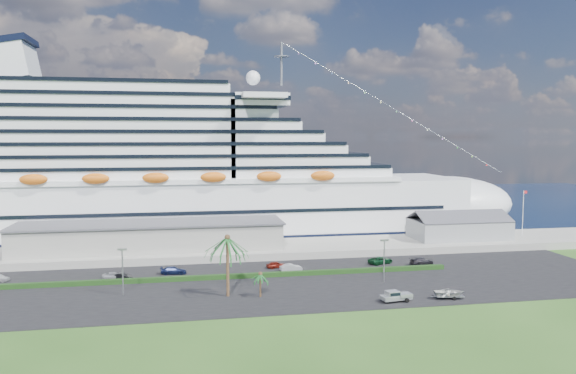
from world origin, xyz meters
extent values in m
plane|color=#274C19|center=(0.00, 0.00, 0.00)|extent=(420.00, 420.00, 0.00)
cube|color=black|center=(0.00, 11.00, 0.06)|extent=(140.00, 38.00, 0.12)
cube|color=gray|center=(0.00, 40.00, 0.90)|extent=(240.00, 20.00, 1.80)
cube|color=black|center=(0.00, 130.00, 0.01)|extent=(420.00, 160.00, 0.02)
cube|color=silver|center=(-20.00, 64.00, 8.00)|extent=(160.00, 30.00, 16.00)
ellipsoid|color=silver|center=(60.00, 64.00, 8.00)|extent=(40.00, 30.00, 16.00)
cube|color=black|center=(-20.00, 64.00, 1.20)|extent=(164.00, 30.60, 2.40)
cube|color=silver|center=(-32.00, 64.00, 29.60)|extent=(128.00, 26.00, 24.80)
cube|color=silver|center=(2.80, 64.00, 37.40)|extent=(14.00, 38.00, 3.20)
cube|color=silver|center=(-60.00, 64.00, 47.00)|extent=(11.58, 14.00, 11.58)
cylinder|color=gray|center=(10.00, 64.00, 48.00)|extent=(0.70, 0.70, 12.00)
ellipsoid|color=#D15F13|center=(-24.00, 48.20, 17.80)|extent=(90.00, 2.40, 2.60)
ellipsoid|color=#D15F13|center=(-24.00, 79.80, 17.80)|extent=(90.00, 2.40, 2.60)
cube|color=black|center=(-20.00, 64.00, 8.80)|extent=(144.00, 30.40, 0.90)
cube|color=gray|center=(-25.00, 40.00, 4.80)|extent=(60.00, 14.00, 6.00)
cube|color=#4C4C54|center=(-25.00, 40.00, 7.90)|extent=(61.00, 15.00, 0.40)
cube|color=gray|center=(52.00, 40.00, 4.20)|extent=(24.00, 12.00, 4.80)
cube|color=#4C4C54|center=(52.00, 37.00, 7.80)|extent=(24.00, 6.31, 2.74)
cube|color=#4C4C54|center=(52.00, 43.00, 7.80)|extent=(24.00, 6.31, 2.74)
cylinder|color=silver|center=(70.00, 40.00, 7.80)|extent=(0.16, 0.16, 12.00)
cube|color=red|center=(70.50, 40.00, 13.40)|extent=(1.00, 0.04, 0.70)
cube|color=black|center=(-8.00, 16.00, 0.57)|extent=(88.00, 1.10, 0.90)
cylinder|color=gray|center=(-28.00, 8.00, 4.12)|extent=(0.24, 0.24, 8.00)
cube|color=gray|center=(-28.00, 8.00, 8.22)|extent=(1.60, 0.35, 0.35)
cylinder|color=gray|center=(20.00, 8.00, 4.12)|extent=(0.24, 0.24, 8.00)
cube|color=gray|center=(20.00, 8.00, 8.22)|extent=(1.60, 0.35, 0.35)
cylinder|color=#47301E|center=(-10.00, 4.00, 5.25)|extent=(0.54, 0.54, 10.50)
sphere|color=#47301E|center=(-10.00, 4.00, 10.50)|extent=(0.98, 0.98, 0.98)
cylinder|color=#47301E|center=(-4.50, 2.50, 2.10)|extent=(0.35, 0.35, 4.20)
sphere|color=#47301E|center=(-4.50, 2.50, 4.20)|extent=(0.73, 0.73, 0.73)
imported|color=black|center=(-29.25, 19.14, 0.74)|extent=(3.95, 2.66, 1.23)
imported|color=#A4A5AD|center=(-30.81, 19.95, 0.77)|extent=(4.99, 2.95, 1.30)
imported|color=#121B42|center=(-19.55, 21.84, 0.87)|extent=(5.38, 2.65, 1.51)
imported|color=#64140D|center=(1.66, 23.25, 0.82)|extent=(4.39, 2.54, 1.41)
imported|color=#AAABB2|center=(4.22, 19.86, 0.87)|extent=(4.75, 2.23, 1.51)
imported|color=#0E391C|center=(24.77, 22.98, 0.91)|extent=(6.24, 4.50, 1.58)
imported|color=#232127|center=(33.29, 20.56, 0.89)|extent=(5.60, 2.95, 1.55)
cylinder|color=black|center=(15.80, -5.42, 0.50)|extent=(0.80, 0.37, 0.77)
cylinder|color=black|center=(15.80, -3.60, 0.50)|extent=(0.80, 0.37, 0.77)
cylinder|color=black|center=(19.15, -5.42, 0.50)|extent=(0.80, 0.37, 0.77)
cylinder|color=black|center=(19.15, -3.60, 0.50)|extent=(0.80, 0.37, 0.77)
cube|color=#A8ABB0|center=(17.62, -4.51, 0.84)|extent=(5.39, 2.63, 0.67)
cube|color=#A8ABB0|center=(19.01, -4.51, 1.22)|extent=(2.54, 2.17, 0.53)
cube|color=#A8ABB0|center=(16.95, -4.51, 1.51)|extent=(2.34, 2.10, 0.91)
cube|color=black|center=(16.95, -4.51, 1.60)|extent=(2.16, 2.12, 0.53)
cube|color=#A8ABB0|center=(15.42, -4.51, 1.03)|extent=(1.11, 1.92, 0.34)
cube|color=gray|center=(27.11, -4.73, 0.69)|extent=(4.95, 2.46, 0.12)
cylinder|color=gray|center=(24.94, -4.73, 0.69)|extent=(2.25, 0.43, 0.08)
cylinder|color=black|center=(27.52, -5.66, 0.45)|extent=(0.69, 0.33, 0.66)
cylinder|color=black|center=(27.52, -3.80, 0.45)|extent=(0.69, 0.33, 0.66)
imported|color=silver|center=(27.11, -4.73, 1.29)|extent=(5.74, 4.49, 1.08)
camera|label=1|loc=(-17.24, -91.83, 27.71)|focal=35.00mm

